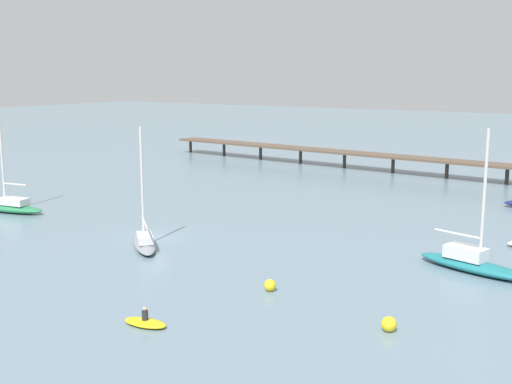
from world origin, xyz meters
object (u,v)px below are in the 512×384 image
at_px(pier, 465,155).
at_px(sailboat_gray, 144,240).
at_px(sailboat_teal, 472,262).
at_px(mooring_buoy_far, 270,285).
at_px(sailboat_green, 9,205).
at_px(mooring_buoy_mid, 389,324).
at_px(dinghy_yellow, 145,322).

xyz_separation_m(pier, sailboat_gray, (-12.90, -48.76, -2.82)).
distance_m(pier, sailboat_teal, 42.29).
bearing_deg(sailboat_teal, sailboat_gray, -161.54).
height_order(sailboat_gray, mooring_buoy_far, sailboat_gray).
xyz_separation_m(pier, sailboat_teal, (11.63, -40.57, -2.74)).
relative_size(sailboat_green, mooring_buoy_mid, 14.78).
relative_size(sailboat_green, mooring_buoy_far, 16.07).
height_order(pier, mooring_buoy_far, pier).
xyz_separation_m(sailboat_gray, mooring_buoy_far, (14.43, -3.50, -0.25)).
bearing_deg(pier, sailboat_teal, -74.00).
relative_size(pier, sailboat_teal, 7.09).
height_order(pier, dinghy_yellow, pier).
xyz_separation_m(sailboat_green, sailboat_gray, (21.23, -2.53, -0.12)).
bearing_deg(sailboat_teal, mooring_buoy_mid, -94.06).
relative_size(mooring_buoy_mid, mooring_buoy_far, 1.09).
bearing_deg(mooring_buoy_mid, sailboat_teal, 85.94).
bearing_deg(mooring_buoy_mid, sailboat_green, 169.72).
distance_m(mooring_buoy_mid, mooring_buoy_far, 9.37).
distance_m(sailboat_gray, mooring_buoy_mid, 24.21).
relative_size(pier, sailboat_green, 5.79).
bearing_deg(sailboat_gray, sailboat_teal, 18.46).
distance_m(sailboat_teal, mooring_buoy_far, 15.46).
bearing_deg(mooring_buoy_far, sailboat_teal, 49.16).
bearing_deg(dinghy_yellow, pier, 88.72).
xyz_separation_m(sailboat_teal, sailboat_gray, (-24.53, -8.19, -0.08)).
bearing_deg(pier, mooring_buoy_mid, -78.91).
xyz_separation_m(pier, sailboat_green, (-34.13, -46.23, -2.71)).
height_order(sailboat_teal, mooring_buoy_far, sailboat_teal).
height_order(sailboat_gray, mooring_buoy_mid, sailboat_gray).
height_order(pier, sailboat_teal, sailboat_teal).
bearing_deg(pier, mooring_buoy_far, -88.33).
xyz_separation_m(sailboat_teal, mooring_buoy_mid, (-0.98, -13.79, -0.29)).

